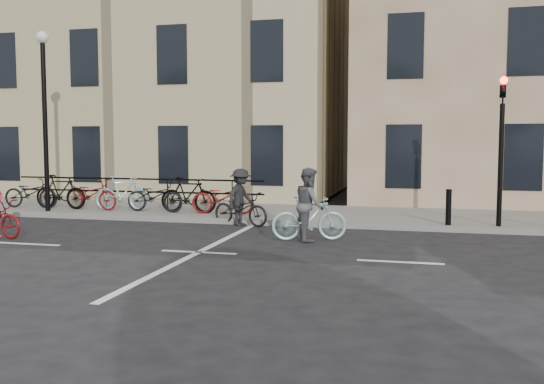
% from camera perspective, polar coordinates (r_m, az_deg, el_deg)
% --- Properties ---
extents(ground, '(120.00, 120.00, 0.00)m').
position_cam_1_polar(ground, '(12.41, -6.91, -5.67)').
color(ground, black).
rests_on(ground, ground).
extents(sidewalk, '(46.00, 4.00, 0.15)m').
position_cam_1_polar(sidewalk, '(19.43, -11.55, -1.65)').
color(sidewalk, slate).
rests_on(sidewalk, ground).
extents(building_west, '(20.00, 10.00, 10.00)m').
position_cam_1_polar(building_west, '(27.96, -14.79, 10.71)').
color(building_west, tan).
rests_on(building_west, sidewalk).
extents(traffic_light, '(0.18, 0.30, 3.90)m').
position_cam_1_polar(traffic_light, '(15.81, 20.80, 5.26)').
color(traffic_light, black).
rests_on(traffic_light, sidewalk).
extents(lamp_post, '(0.36, 0.36, 5.28)m').
position_cam_1_polar(lamp_post, '(19.22, -20.64, 8.26)').
color(lamp_post, black).
rests_on(lamp_post, sidewalk).
extents(bollard_east, '(0.14, 0.14, 0.90)m').
position_cam_1_polar(bollard_east, '(15.72, 16.28, -1.37)').
color(bollard_east, black).
rests_on(bollard_east, sidewalk).
extents(parked_bikes, '(8.30, 1.23, 1.05)m').
position_cam_1_polar(parked_bikes, '(18.68, -13.83, -0.21)').
color(parked_bikes, black).
rests_on(parked_bikes, sidewalk).
extents(cyclist_grey, '(1.78, 0.97, 1.66)m').
position_cam_1_polar(cyclist_grey, '(13.68, 3.54, -1.82)').
color(cyclist_grey, '#94BFC2').
rests_on(cyclist_grey, ground).
extents(cyclist_dark, '(1.80, 1.12, 1.52)m').
position_cam_1_polar(cyclist_dark, '(16.07, -2.97, -1.06)').
color(cyclist_dark, black).
rests_on(cyclist_dark, ground).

